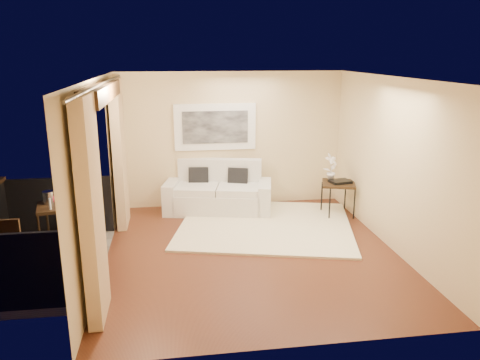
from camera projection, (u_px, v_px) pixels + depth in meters
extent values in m
plane|color=#592B1A|center=(252.00, 252.00, 7.40)|extent=(5.00, 5.00, 0.00)
plane|color=white|center=(253.00, 78.00, 6.68)|extent=(5.00, 5.00, 0.00)
plane|color=beige|center=(231.00, 140.00, 9.43)|extent=(4.50, 0.00, 4.50)
plane|color=beige|center=(295.00, 230.00, 4.66)|extent=(4.50, 0.00, 4.50)
plane|color=beige|center=(393.00, 164.00, 7.35)|extent=(0.00, 5.00, 5.00)
plane|color=beige|center=(113.00, 149.00, 8.49)|extent=(0.00, 2.70, 2.70)
plane|color=beige|center=(73.00, 219.00, 4.96)|extent=(0.00, 2.70, 2.70)
plane|color=beige|center=(91.00, 90.00, 6.41)|extent=(0.00, 2.40, 2.40)
cube|color=black|center=(101.00, 93.00, 6.44)|extent=(0.28, 2.40, 0.22)
cube|color=#605B56|center=(44.00, 268.00, 6.98)|extent=(1.80, 2.60, 0.12)
cube|color=black|center=(59.00, 206.00, 8.04)|extent=(1.80, 0.06, 1.00)
cube|color=black|center=(12.00, 273.00, 5.62)|extent=(1.80, 0.06, 1.00)
cube|color=#D1B081|center=(119.00, 154.00, 8.24)|extent=(0.16, 0.75, 2.62)
cube|color=#D1B081|center=(91.00, 212.00, 5.28)|extent=(0.16, 0.75, 2.62)
cylinder|color=#4C473F|center=(101.00, 84.00, 6.41)|extent=(0.04, 4.80, 0.04)
cube|color=white|center=(215.00, 127.00, 9.28)|extent=(1.62, 0.05, 0.92)
cube|color=black|center=(215.00, 127.00, 9.25)|extent=(1.30, 0.02, 0.64)
cube|color=#FBF0CA|center=(265.00, 225.00, 8.50)|extent=(3.60, 3.31, 0.04)
cube|color=silver|center=(218.00, 202.00, 9.23)|extent=(1.82, 1.21, 0.41)
cube|color=silver|center=(220.00, 178.00, 9.46)|extent=(1.68, 0.56, 0.81)
cube|color=silver|center=(172.00, 196.00, 9.26)|extent=(0.41, 0.91, 0.61)
cube|color=silver|center=(265.00, 198.00, 9.14)|extent=(0.41, 0.91, 0.61)
cube|color=silver|center=(198.00, 188.00, 9.15)|extent=(0.93, 0.93, 0.14)
cube|color=silver|center=(239.00, 189.00, 9.10)|extent=(0.93, 0.93, 0.14)
cube|color=black|center=(199.00, 177.00, 9.33)|extent=(0.41, 0.23, 0.40)
cube|color=black|center=(238.00, 178.00, 9.28)|extent=(0.43, 0.30, 0.40)
cube|color=black|center=(339.00, 184.00, 8.91)|extent=(0.75, 0.75, 0.04)
cylinder|color=black|center=(330.00, 205.00, 8.73)|extent=(0.03, 0.03, 0.61)
cylinder|color=black|center=(354.00, 203.00, 8.80)|extent=(0.03, 0.03, 0.61)
cylinder|color=black|center=(322.00, 197.00, 9.19)|extent=(0.03, 0.03, 0.61)
cylinder|color=black|center=(345.00, 196.00, 9.26)|extent=(0.03, 0.03, 0.61)
cube|color=black|center=(340.00, 181.00, 8.88)|extent=(0.42, 0.34, 0.05)
imported|color=white|center=(331.00, 167.00, 8.97)|extent=(0.33, 0.30, 0.53)
cube|color=black|center=(58.00, 206.00, 7.37)|extent=(0.74, 0.74, 0.05)
cylinder|color=black|center=(40.00, 235.00, 7.19)|extent=(0.04, 0.04, 0.68)
cylinder|color=black|center=(74.00, 233.00, 7.26)|extent=(0.04, 0.04, 0.68)
cylinder|color=black|center=(48.00, 224.00, 7.67)|extent=(0.04, 0.04, 0.68)
cylinder|color=black|center=(80.00, 222.00, 7.74)|extent=(0.04, 0.04, 0.68)
cube|color=black|center=(84.00, 214.00, 7.86)|extent=(0.49, 0.49, 0.05)
cube|color=black|center=(84.00, 203.00, 7.64)|extent=(0.40, 0.15, 0.53)
cylinder|color=black|center=(94.00, 222.00, 8.13)|extent=(0.03, 0.03, 0.41)
cylinder|color=black|center=(75.00, 224.00, 8.01)|extent=(0.03, 0.03, 0.41)
cylinder|color=black|center=(96.00, 228.00, 7.84)|extent=(0.03, 0.03, 0.41)
cylinder|color=black|center=(76.00, 231.00, 7.72)|extent=(0.03, 0.03, 0.41)
cube|color=black|center=(1.00, 265.00, 5.91)|extent=(0.43, 0.43, 0.05)
cube|color=black|center=(4.00, 240.00, 6.03)|extent=(0.43, 0.05, 0.56)
cylinder|color=black|center=(14.00, 288.00, 5.83)|extent=(0.03, 0.03, 0.44)
cylinder|color=black|center=(22.00, 275.00, 6.16)|extent=(0.03, 0.03, 0.44)
cylinder|color=silver|center=(49.00, 197.00, 7.42)|extent=(0.18, 0.18, 0.20)
cylinder|color=red|center=(64.00, 200.00, 7.50)|extent=(0.06, 0.06, 0.07)
cylinder|color=white|center=(50.00, 204.00, 7.13)|extent=(0.04, 0.04, 0.18)
cylinder|color=silver|center=(67.00, 203.00, 7.25)|extent=(0.06, 0.06, 0.12)
cylinder|color=white|center=(67.00, 200.00, 7.39)|extent=(0.06, 0.06, 0.12)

